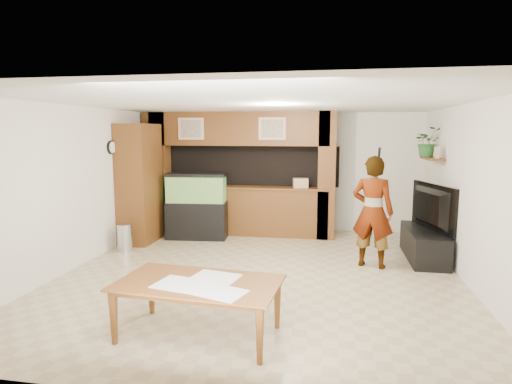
% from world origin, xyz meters
% --- Properties ---
extents(floor, '(6.50, 6.50, 0.00)m').
position_xyz_m(floor, '(0.00, 0.00, 0.00)').
color(floor, tan).
rests_on(floor, ground).
extents(ceiling, '(6.50, 6.50, 0.00)m').
position_xyz_m(ceiling, '(0.00, 0.00, 2.60)').
color(ceiling, white).
rests_on(ceiling, wall_back).
extents(wall_back, '(6.00, 0.00, 6.00)m').
position_xyz_m(wall_back, '(0.00, 3.25, 1.30)').
color(wall_back, silver).
rests_on(wall_back, floor).
extents(wall_left, '(0.00, 6.50, 6.50)m').
position_xyz_m(wall_left, '(-3.00, 0.00, 1.30)').
color(wall_left, silver).
rests_on(wall_left, floor).
extents(wall_right, '(0.00, 6.50, 6.50)m').
position_xyz_m(wall_right, '(3.00, 0.00, 1.30)').
color(wall_right, silver).
rests_on(wall_right, floor).
extents(partition, '(4.20, 0.99, 2.60)m').
position_xyz_m(partition, '(-0.95, 2.64, 1.31)').
color(partition, brown).
rests_on(partition, floor).
extents(wall_clock, '(0.05, 0.25, 0.25)m').
position_xyz_m(wall_clock, '(-2.97, 1.00, 1.90)').
color(wall_clock, black).
rests_on(wall_clock, wall_left).
extents(wall_shelf, '(0.25, 0.90, 0.04)m').
position_xyz_m(wall_shelf, '(2.85, 1.95, 1.70)').
color(wall_shelf, brown).
rests_on(wall_shelf, wall_right).
extents(pantry_cabinet, '(0.58, 0.96, 2.34)m').
position_xyz_m(pantry_cabinet, '(-2.70, 1.55, 1.17)').
color(pantry_cabinet, brown).
rests_on(pantry_cabinet, floor).
extents(trash_can, '(0.28, 0.28, 0.51)m').
position_xyz_m(trash_can, '(-2.67, 0.80, 0.25)').
color(trash_can, '#B2B2B7').
rests_on(trash_can, floor).
extents(aquarium, '(1.22, 0.46, 1.35)m').
position_xyz_m(aquarium, '(-1.66, 1.95, 0.66)').
color(aquarium, black).
rests_on(aquarium, floor).
extents(tv_stand, '(0.57, 1.54, 0.51)m').
position_xyz_m(tv_stand, '(2.65, 1.26, 0.26)').
color(tv_stand, black).
rests_on(tv_stand, floor).
extents(television, '(0.57, 1.37, 0.79)m').
position_xyz_m(television, '(2.65, 1.26, 0.91)').
color(television, black).
rests_on(television, tv_stand).
extents(photo_frame, '(0.06, 0.16, 0.21)m').
position_xyz_m(photo_frame, '(2.85, 1.61, 1.82)').
color(photo_frame, tan).
rests_on(photo_frame, wall_shelf).
extents(potted_plant, '(0.57, 0.51, 0.56)m').
position_xyz_m(potted_plant, '(2.82, 2.24, 2.00)').
color(potted_plant, '#27622B').
rests_on(potted_plant, wall_shelf).
extents(person, '(0.76, 0.60, 1.81)m').
position_xyz_m(person, '(1.71, 0.66, 0.91)').
color(person, '#A28058').
rests_on(person, floor).
extents(microphone, '(0.04, 0.11, 0.17)m').
position_xyz_m(microphone, '(1.76, 0.50, 1.86)').
color(microphone, black).
rests_on(microphone, person).
extents(dining_table, '(1.80, 1.10, 0.61)m').
position_xyz_m(dining_table, '(-0.32, -2.18, 0.30)').
color(dining_table, brown).
rests_on(dining_table, floor).
extents(newspaper_a, '(0.59, 0.51, 0.01)m').
position_xyz_m(newspaper_a, '(-0.01, -2.41, 0.61)').
color(newspaper_a, silver).
rests_on(newspaper_a, dining_table).
extents(newspaper_b, '(0.64, 0.52, 0.01)m').
position_xyz_m(newspaper_b, '(-0.45, -2.26, 0.61)').
color(newspaper_b, silver).
rests_on(newspaper_b, dining_table).
extents(newspaper_c, '(0.56, 0.46, 0.01)m').
position_xyz_m(newspaper_c, '(-0.17, -1.98, 0.61)').
color(newspaper_c, silver).
rests_on(newspaper_c, dining_table).
extents(counter_box, '(0.33, 0.25, 0.20)m').
position_xyz_m(counter_box, '(0.42, 2.45, 1.14)').
color(counter_box, tan).
rests_on(counter_box, partition).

